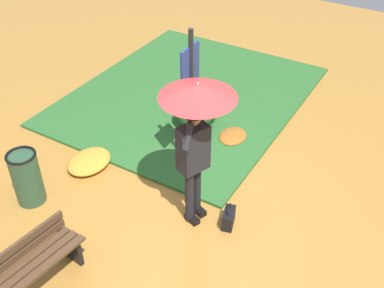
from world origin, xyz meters
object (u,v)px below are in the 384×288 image
at_px(park_bench, 26,272).
at_px(person_with_umbrella, 196,120).
at_px(handbag, 229,218).
at_px(trash_bin, 27,178).
at_px(info_sign_post, 190,87).

bearing_deg(park_bench, person_with_umbrella, -24.02).
bearing_deg(handbag, trash_bin, 110.90).
xyz_separation_m(handbag, park_bench, (-2.16, 1.46, 0.28)).
bearing_deg(info_sign_post, handbag, -126.35).
height_order(park_bench, trash_bin, trash_bin).
height_order(info_sign_post, park_bench, info_sign_post).
bearing_deg(person_with_umbrella, info_sign_post, 34.77).
bearing_deg(handbag, park_bench, 145.95).
bearing_deg(person_with_umbrella, handbag, -87.31).
relative_size(handbag, trash_bin, 0.44).
height_order(handbag, trash_bin, trash_bin).
bearing_deg(person_with_umbrella, trash_bin, 114.75).
bearing_deg(info_sign_post, trash_bin, 138.73).
xyz_separation_m(info_sign_post, handbag, (-0.79, -1.07, -1.32)).
bearing_deg(trash_bin, info_sign_post, -41.27).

